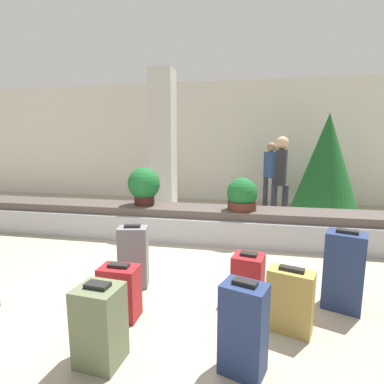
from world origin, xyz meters
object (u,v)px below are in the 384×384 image
Objects in this scene: suitcase_1 at (290,301)px; potted_plant_0 at (144,185)px; suitcase_6 at (243,329)px; traveler_0 at (270,170)px; traveler_1 at (281,174)px; suitcase_7 at (100,325)px; suitcase_2 at (133,257)px; suitcase_0 at (120,292)px; decorated_tree at (327,161)px; suitcase_3 at (248,277)px; potted_plant_1 at (242,195)px; suitcase_4 at (344,271)px; pillar at (163,142)px.

suitcase_1 is 0.88× the size of potted_plant_0.
suitcase_6 is 0.43× the size of traveler_0.
suitcase_7 is at bearing -10.12° from traveler_1.
suitcase_2 is 1.15× the size of suitcase_7.
potted_plant_0 is (-1.77, 2.87, 0.54)m from suitcase_6.
traveler_1 reaches higher than suitcase_6.
suitcase_0 is 0.30× the size of traveler_1.
decorated_tree reaches higher than potted_plant_0.
suitcase_6 reaches higher than suitcase_0.
suitcase_6 is (1.23, -1.06, -0.01)m from suitcase_2.
potted_plant_0 is (-1.78, 1.87, 0.63)m from suitcase_3.
traveler_0 is at bearing 77.56° from potted_plant_1.
suitcase_4 is (2.04, 0.57, 0.13)m from suitcase_0.
suitcase_4 is 0.35× the size of decorated_tree.
suitcase_0 is at bearing -144.42° from suitcase_4.
potted_plant_1 is (1.88, -2.01, -0.84)m from pillar.
suitcase_4 is 1.37m from suitcase_6.
suitcase_3 is at bearing -14.52° from suitcase_2.
potted_plant_0 is at bearing 105.58° from suitcase_0.
suitcase_4 is at bearing 35.34° from suitcase_7.
potted_plant_1 is 1.18m from traveler_1.
suitcase_2 is 1.18m from suitcase_7.
suitcase_3 is at bearing -62.06° from pillar.
suitcase_2 is 1.38× the size of potted_plant_1.
suitcase_6 is 2.84m from potted_plant_1.
traveler_1 is at bearing -29.65° from traveler_0.
suitcase_0 reaches higher than suitcase_3.
pillar is at bearing 147.59° from suitcase_4.
suitcase_3 is 0.78× the size of potted_plant_0.
suitcase_1 is 0.83× the size of suitcase_6.
suitcase_6 is at bearing -107.71° from decorated_tree.
traveler_0 is (1.58, 4.94, 0.69)m from suitcase_0.
suitcase_0 is 5.24m from traveler_0.
potted_plant_1 is 2.67m from traveler_0.
suitcase_2 is 3.29m from traveler_1.
traveler_1 is (1.77, 2.69, 0.67)m from suitcase_2.
suitcase_2 is 4.70m from traveler_0.
suitcase_2 is 1.04× the size of suitcase_6.
potted_plant_1 is at bearing -22.84° from traveler_1.
suitcase_1 is 0.73m from suitcase_4.
decorated_tree reaches higher than suitcase_0.
traveler_0 is (0.09, 4.85, 0.67)m from suitcase_1.
suitcase_0 is 1.01× the size of potted_plant_1.
suitcase_1 is at bearing -40.13° from suitcase_3.
suitcase_4 is at bearing 66.90° from suitcase_6.
suitcase_0 is 0.32× the size of traveler_0.
suitcase_4 reaches higher than suitcase_2.
suitcase_3 is at bearing -111.56° from decorated_tree.
traveler_0 is 1.66m from traveler_1.
suitcase_4 is at bearing -59.93° from potted_plant_1.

